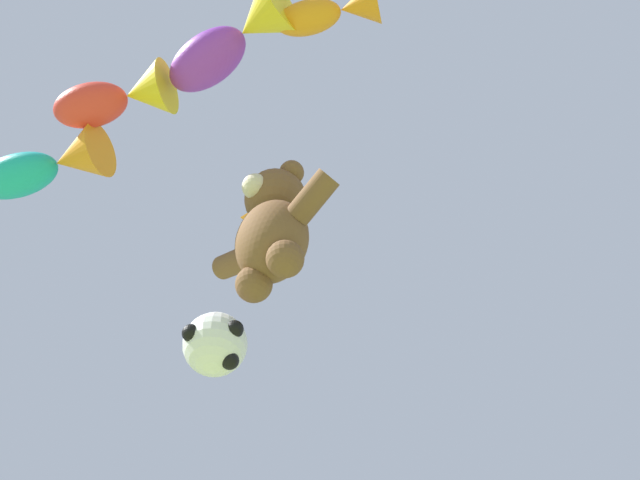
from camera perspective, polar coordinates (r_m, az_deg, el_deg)
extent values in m
ellipsoid|color=brown|center=(9.96, -3.87, -0.11)|extent=(1.13, 0.96, 1.37)
sphere|color=brown|center=(10.78, -3.58, 3.25)|extent=(0.94, 0.94, 0.94)
sphere|color=beige|center=(10.58, -5.21, 4.27)|extent=(0.40, 0.40, 0.40)
sphere|color=brown|center=(11.23, -4.65, 3.31)|extent=(0.39, 0.39, 0.39)
cylinder|color=brown|center=(10.57, -6.77, -1.78)|extent=(0.81, 0.36, 0.64)
sphere|color=brown|center=(9.62, -5.31, -3.54)|extent=(0.51, 0.51, 0.51)
sphere|color=brown|center=(10.94, -2.29, 5.40)|extent=(0.39, 0.39, 0.39)
cylinder|color=brown|center=(9.78, -0.59, 3.45)|extent=(0.81, 0.36, 0.64)
sphere|color=brown|center=(9.30, -2.81, -1.53)|extent=(0.51, 0.51, 0.51)
sphere|color=white|center=(9.37, -8.39, -8.26)|extent=(0.84, 0.84, 0.84)
sphere|color=black|center=(9.14, -6.85, -7.10)|extent=(0.24, 0.24, 0.24)
sphere|color=black|center=(9.72, -7.32, -8.10)|extent=(0.24, 0.24, 0.24)
sphere|color=black|center=(9.19, -10.28, -7.35)|extent=(0.24, 0.24, 0.24)
sphere|color=black|center=(9.11, -7.22, -9.55)|extent=(0.24, 0.24, 0.24)
ellipsoid|color=orange|center=(11.56, -0.97, 17.35)|extent=(1.18, 1.02, 0.46)
cone|color=orange|center=(11.51, 3.15, 18.22)|extent=(0.85, 0.88, 0.68)
sphere|color=black|center=(11.71, -2.62, 17.19)|extent=(0.12, 0.12, 0.12)
ellipsoid|color=purple|center=(12.15, -9.02, 14.05)|extent=(1.61, 1.06, 0.70)
cone|color=yellow|center=(11.78, -4.66, 17.23)|extent=(0.98, 1.15, 1.04)
sphere|color=black|center=(12.50, -10.58, 13.14)|extent=(0.18, 0.18, 0.18)
ellipsoid|color=red|center=(12.90, -17.89, 10.22)|extent=(1.54, 1.34, 0.65)
cone|color=yellow|center=(12.52, -13.70, 11.50)|extent=(1.12, 1.20, 0.96)
sphere|color=black|center=(13.22, -19.34, 10.06)|extent=(0.17, 0.17, 0.17)
ellipsoid|color=#19ADB2|center=(13.65, -23.10, 4.74)|extent=(1.78, 1.43, 0.67)
cone|color=orange|center=(13.04, -18.76, 6.34)|extent=(1.23, 1.28, 0.99)
cube|color=orange|center=(14.85, -4.40, 1.89)|extent=(0.77, 0.72, 1.04)
cylinder|color=green|center=(14.10, -4.97, -0.96)|extent=(0.03, 0.07, 1.42)
cylinder|color=green|center=(13.95, -4.37, -0.27)|extent=(0.03, 0.18, 1.41)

